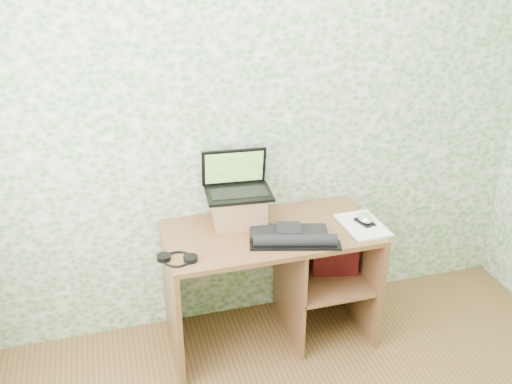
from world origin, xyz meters
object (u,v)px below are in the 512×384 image
object	(u,v)px
keyboard	(291,236)
notepad	(362,225)
riser	(239,209)
desk	(281,265)
laptop	(237,183)

from	to	relation	value
keyboard	notepad	distance (m)	0.45
notepad	keyboard	bearing A→B (deg)	-177.56
riser	keyboard	xyz separation A→B (m)	(0.23, -0.28, -0.06)
desk	riser	xyz separation A→B (m)	(-0.23, 0.12, 0.36)
riser	laptop	bearing A→B (deg)	90.00
riser	laptop	distance (m)	0.15
desk	riser	bearing A→B (deg)	153.03
keyboard	notepad	bearing A→B (deg)	19.69
laptop	keyboard	xyz separation A→B (m)	(0.23, -0.32, -0.21)
riser	notepad	bearing A→B (deg)	-19.85
laptop	keyboard	distance (m)	0.44
riser	notepad	xyz separation A→B (m)	(0.67, -0.24, -0.08)
desk	laptop	size ratio (longest dim) A/B	3.07
riser	desk	bearing A→B (deg)	-26.97
keyboard	notepad	xyz separation A→B (m)	(0.44, 0.03, -0.02)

